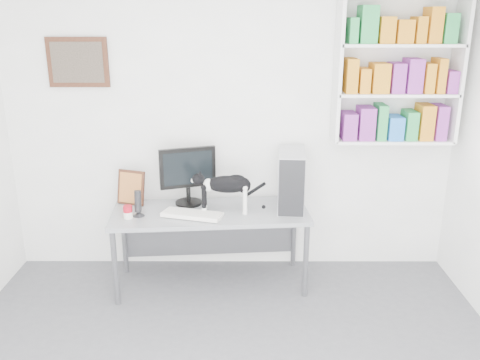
# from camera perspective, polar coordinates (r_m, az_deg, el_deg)

# --- Properties ---
(room) EXTENTS (4.01, 4.01, 2.70)m
(room) POSITION_cam_1_polar(r_m,az_deg,el_deg) (2.63, -1.93, -2.85)
(room) COLOR #57575C
(room) RESTS_ON ground
(bookshelf) EXTENTS (1.03, 0.28, 1.24)m
(bookshelf) POSITION_cam_1_polar(r_m,az_deg,el_deg) (4.52, 17.30, 11.74)
(bookshelf) COLOR white
(bookshelf) RESTS_ON room
(wall_art) EXTENTS (0.52, 0.04, 0.42)m
(wall_art) POSITION_cam_1_polar(r_m,az_deg,el_deg) (4.65, -17.74, 12.48)
(wall_art) COLOR #4D2A19
(wall_art) RESTS_ON room
(desk) EXTENTS (1.71, 0.78, 0.69)m
(desk) POSITION_cam_1_polar(r_m,az_deg,el_deg) (4.48, -3.29, -7.61)
(desk) COLOR gray
(desk) RESTS_ON room
(monitor) EXTENTS (0.54, 0.38, 0.52)m
(monitor) POSITION_cam_1_polar(r_m,az_deg,el_deg) (4.43, -5.88, 0.48)
(monitor) COLOR black
(monitor) RESTS_ON desk
(keyboard) EXTENTS (0.53, 0.31, 0.04)m
(keyboard) POSITION_cam_1_polar(r_m,az_deg,el_deg) (4.23, -5.38, -3.86)
(keyboard) COLOR white
(keyboard) RESTS_ON desk
(pc_tower) EXTENTS (0.26, 0.51, 0.50)m
(pc_tower) POSITION_cam_1_polar(r_m,az_deg,el_deg) (4.38, 5.76, 0.08)
(pc_tower) COLOR #A9A9AE
(pc_tower) RESTS_ON desk
(speaker) EXTENTS (0.10, 0.10, 0.23)m
(speaker) POSITION_cam_1_polar(r_m,az_deg,el_deg) (4.28, -11.39, -2.54)
(speaker) COLOR black
(speaker) RESTS_ON desk
(leaning_print) EXTENTS (0.27, 0.18, 0.32)m
(leaning_print) POSITION_cam_1_polar(r_m,az_deg,el_deg) (4.54, -12.14, -0.77)
(leaning_print) COLOR #4D2A19
(leaning_print) RESTS_ON desk
(soup_can) EXTENTS (0.09, 0.09, 0.11)m
(soup_can) POSITION_cam_1_polar(r_m,az_deg,el_deg) (4.27, -12.48, -3.53)
(soup_can) COLOR #A90E1E
(soup_can) RESTS_ON desk
(cat) EXTENTS (0.56, 0.16, 0.34)m
(cat) POSITION_cam_1_polar(r_m,az_deg,el_deg) (4.24, -1.56, -1.54)
(cat) COLOR black
(cat) RESTS_ON desk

